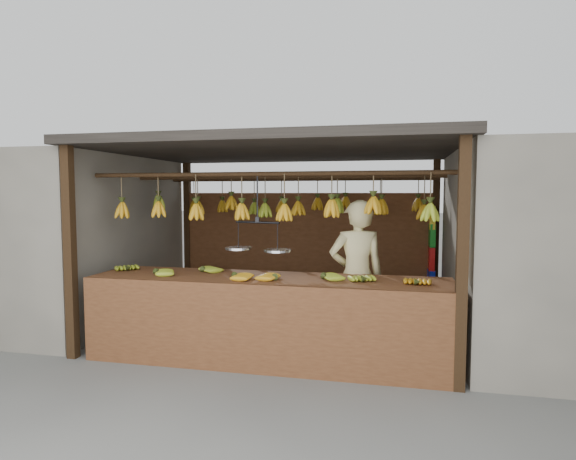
# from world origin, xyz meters

# --- Properties ---
(ground) EXTENTS (80.00, 80.00, 0.00)m
(ground) POSITION_xyz_m (0.00, 0.00, 0.00)
(ground) COLOR #5B5B57
(stall) EXTENTS (4.30, 3.30, 2.40)m
(stall) POSITION_xyz_m (0.00, 0.33, 1.97)
(stall) COLOR black
(stall) RESTS_ON ground
(neighbor_left) EXTENTS (3.00, 3.00, 2.30)m
(neighbor_left) POSITION_xyz_m (-3.60, 0.00, 1.15)
(neighbor_left) COLOR slate
(neighbor_left) RESTS_ON ground
(counter) EXTENTS (3.83, 0.87, 0.96)m
(counter) POSITION_xyz_m (0.10, -1.24, 0.72)
(counter) COLOR brown
(counter) RESTS_ON ground
(hanging_bananas) EXTENTS (3.62, 2.25, 0.39)m
(hanging_bananas) POSITION_xyz_m (0.01, 0.00, 1.61)
(hanging_bananas) COLOR #C18414
(hanging_bananas) RESTS_ON ground
(balance_scale) EXTENTS (0.76, 0.40, 0.83)m
(balance_scale) POSITION_xyz_m (-0.05, -1.00, 1.22)
(balance_scale) COLOR black
(balance_scale) RESTS_ON ground
(vendor) EXTENTS (0.73, 0.59, 1.72)m
(vendor) POSITION_xyz_m (0.99, -0.60, 0.86)
(vendor) COLOR beige
(vendor) RESTS_ON ground
(bag_bundles) EXTENTS (0.08, 0.26, 1.29)m
(bag_bundles) POSITION_xyz_m (1.94, 1.35, 0.98)
(bag_bundles) COLOR yellow
(bag_bundles) RESTS_ON ground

